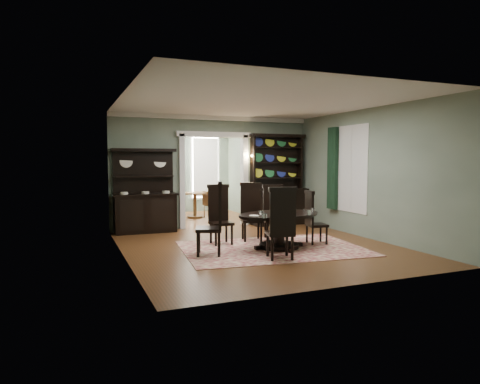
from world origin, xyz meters
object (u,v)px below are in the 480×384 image
object	(u,v)px
dining_table	(279,224)
welsh_dresser	(278,192)
sideboard	(145,203)
parlor_table	(195,201)

from	to	relation	value
dining_table	welsh_dresser	world-z (taller)	welsh_dresser
sideboard	parlor_table	bearing A→B (deg)	48.70
welsh_dresser	sideboard	bearing A→B (deg)	-178.86
dining_table	sideboard	xyz separation A→B (m)	(-2.21, 3.02, 0.23)
sideboard	dining_table	bearing A→B (deg)	-53.10
welsh_dresser	parlor_table	size ratio (longest dim) A/B	2.93
welsh_dresser	parlor_table	bearing A→B (deg)	131.62
dining_table	sideboard	world-z (taller)	sideboard
welsh_dresser	parlor_table	distance (m)	2.83
sideboard	welsh_dresser	distance (m)	3.71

